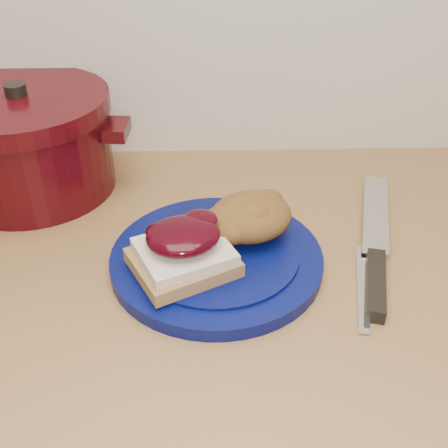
{
  "coord_description": "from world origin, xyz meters",
  "views": [
    {
      "loc": [
        -0.01,
        0.92,
        1.35
      ],
      "look_at": [
        0.0,
        1.5,
        0.95
      ],
      "focal_mm": 45.0,
      "sensor_mm": 36.0,
      "label": 1
    }
  ],
  "objects_px": {
    "pepper_grinder": "(1,140)",
    "dutch_oven": "(27,142)",
    "plate": "(217,259)",
    "butter_knife": "(362,286)",
    "chef_knife": "(376,262)"
  },
  "relations": [
    {
      "from": "butter_knife",
      "to": "pepper_grinder",
      "type": "distance_m",
      "value": 0.58
    },
    {
      "from": "plate",
      "to": "pepper_grinder",
      "type": "relative_size",
      "value": 2.04
    },
    {
      "from": "chef_knife",
      "to": "butter_knife",
      "type": "height_order",
      "value": "chef_knife"
    },
    {
      "from": "dutch_oven",
      "to": "butter_knife",
      "type": "bearing_deg",
      "value": -29.07
    },
    {
      "from": "plate",
      "to": "dutch_oven",
      "type": "relative_size",
      "value": 0.87
    },
    {
      "from": "pepper_grinder",
      "to": "chef_knife",
      "type": "bearing_deg",
      "value": -24.71
    },
    {
      "from": "butter_knife",
      "to": "dutch_oven",
      "type": "bearing_deg",
      "value": 72.37
    },
    {
      "from": "chef_knife",
      "to": "pepper_grinder",
      "type": "bearing_deg",
      "value": 79.47
    },
    {
      "from": "dutch_oven",
      "to": "plate",
      "type": "bearing_deg",
      "value": -36.14
    },
    {
      "from": "plate",
      "to": "chef_knife",
      "type": "height_order",
      "value": "same"
    },
    {
      "from": "plate",
      "to": "butter_knife",
      "type": "relative_size",
      "value": 1.67
    },
    {
      "from": "chef_knife",
      "to": "dutch_oven",
      "type": "xyz_separation_m",
      "value": [
        -0.48,
        0.22,
        0.07
      ]
    },
    {
      "from": "pepper_grinder",
      "to": "dutch_oven",
      "type": "bearing_deg",
      "value": -29.96
    },
    {
      "from": "chef_knife",
      "to": "pepper_grinder",
      "type": "relative_size",
      "value": 2.39
    },
    {
      "from": "butter_knife",
      "to": "chef_knife",
      "type": "bearing_deg",
      "value": -22.02
    }
  ]
}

